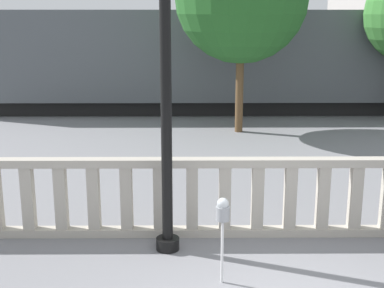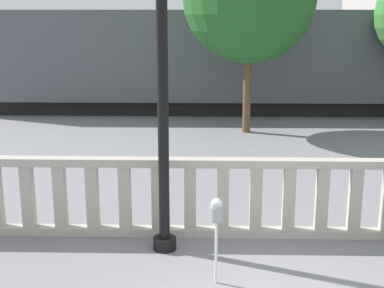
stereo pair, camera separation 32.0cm
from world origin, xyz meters
name	(u,v)px [view 1 (the left image)]	position (x,y,z in m)	size (l,w,h in m)	color
balustrade	(257,197)	(0.00, 2.79, 0.70)	(17.00, 0.24, 1.41)	#ADA599
lamppost	(166,94)	(-1.55, 2.23, 2.61)	(0.39, 0.39, 5.19)	black
parking_meter	(223,214)	(-0.72, 1.11, 1.06)	(0.20, 0.20, 1.30)	silver
train_near	(222,59)	(0.13, 14.95, 2.05)	(18.97, 2.94, 4.49)	black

